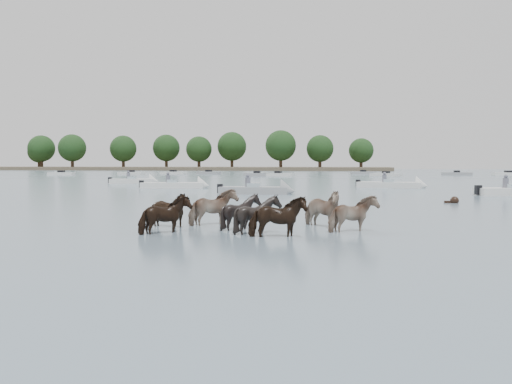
# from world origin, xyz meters

# --- Properties ---
(ground) EXTENTS (400.00, 400.00, 0.00)m
(ground) POSITION_xyz_m (0.00, 0.00, 0.00)
(ground) COLOR #4D626F
(ground) RESTS_ON ground
(shoreline) EXTENTS (160.00, 30.00, 1.00)m
(shoreline) POSITION_xyz_m (-70.00, 150.00, 0.50)
(shoreline) COLOR #4C4233
(shoreline) RESTS_ON ground
(pony_herd) EXTENTS (7.41, 4.14, 1.37)m
(pony_herd) POSITION_xyz_m (-0.18, 1.55, 0.47)
(pony_herd) COLOR black
(pony_herd) RESTS_ON ground
(swimming_pony) EXTENTS (0.72, 0.44, 0.44)m
(swimming_pony) POSITION_xyz_m (7.55, 14.55, 0.10)
(swimming_pony) COLOR black
(swimming_pony) RESTS_ON ground
(motorboat_a) EXTENTS (5.77, 2.84, 1.92)m
(motorboat_a) POSITION_xyz_m (-11.65, 27.40, 0.23)
(motorboat_a) COLOR silver
(motorboat_a) RESTS_ON ground
(motorboat_b) EXTENTS (5.22, 2.10, 1.92)m
(motorboat_b) POSITION_xyz_m (-3.42, 20.58, 0.23)
(motorboat_b) COLOR gray
(motorboat_b) RESTS_ON ground
(motorboat_c) EXTENTS (5.93, 2.58, 1.92)m
(motorboat_c) POSITION_xyz_m (5.77, 31.77, 0.22)
(motorboat_c) COLOR silver
(motorboat_c) RESTS_ON ground
(motorboat_f) EXTENTS (5.09, 3.08, 1.92)m
(motorboat_f) POSITION_xyz_m (-19.51, 36.48, 0.23)
(motorboat_f) COLOR silver
(motorboat_f) RESTS_ON ground
(distant_flotilla) EXTENTS (104.28, 26.28, 0.93)m
(distant_flotilla) POSITION_xyz_m (0.56, 77.36, 0.26)
(distant_flotilla) COLOR silver
(distant_flotilla) RESTS_ON ground
(treeline) EXTENTS (148.37, 22.67, 12.54)m
(treeline) POSITION_xyz_m (-69.71, 149.51, 7.06)
(treeline) COLOR #382619
(treeline) RESTS_ON ground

